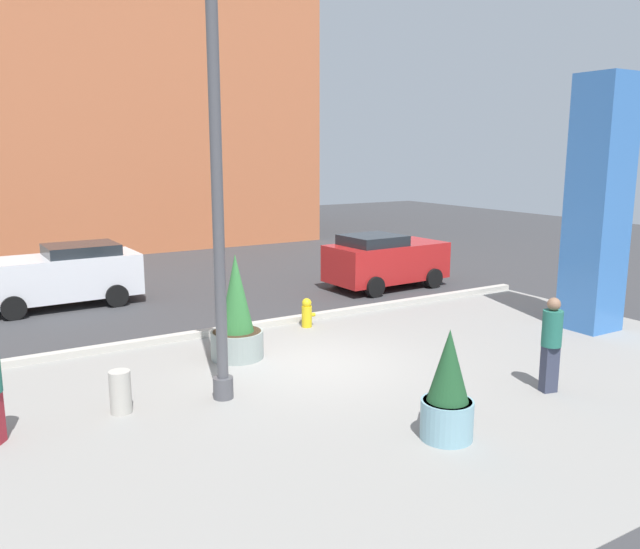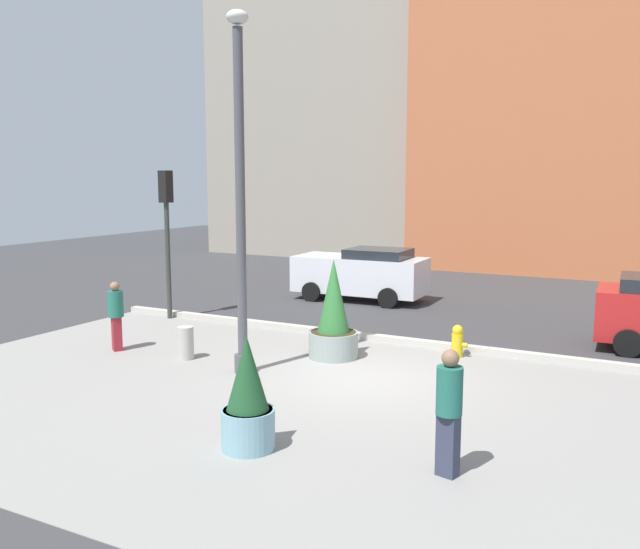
{
  "view_description": "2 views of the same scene",
  "coord_description": "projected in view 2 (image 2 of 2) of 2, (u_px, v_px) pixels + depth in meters",
  "views": [
    {
      "loc": [
        -6.43,
        -10.85,
        4.37
      ],
      "look_at": [
        -0.24,
        -0.58,
        2.03
      ],
      "focal_mm": 35.55,
      "sensor_mm": 36.0,
      "label": 1
    },
    {
      "loc": [
        5.39,
        -12.1,
        4.07
      ],
      "look_at": [
        -0.52,
        -0.79,
        2.22
      ],
      "focal_mm": 37.71,
      "sensor_mm": 36.0,
      "label": 2
    }
  ],
  "objects": [
    {
      "name": "ground_plane",
      "position": [
        425.0,
        338.0,
        17.17
      ],
      "size": [
        60.0,
        60.0,
        0.0
      ],
      "primitive_type": "plane",
      "color": "#38383A"
    },
    {
      "name": "plaza_pavement",
      "position": [
        315.0,
        409.0,
        11.91
      ],
      "size": [
        18.0,
        10.0,
        0.02
      ],
      "primitive_type": "cube",
      "color": "gray",
      "rests_on": "ground_plane"
    },
    {
      "name": "curb_strip",
      "position": [
        413.0,
        342.0,
        16.39
      ],
      "size": [
        18.0,
        0.24,
        0.16
      ],
      "primitive_type": "cube",
      "color": "#B7B2A8",
      "rests_on": "ground_plane"
    },
    {
      "name": "lamp_post",
      "position": [
        240.0,
        202.0,
        13.59
      ],
      "size": [
        0.44,
        0.44,
        7.3
      ],
      "color": "#4C4C51",
      "rests_on": "ground_plane"
    },
    {
      "name": "potted_plant_by_pillar",
      "position": [
        248.0,
        400.0,
        10.03
      ],
      "size": [
        0.81,
        0.81,
        1.76
      ],
      "color": "#7AA8B7",
      "rests_on": "ground_plane"
    },
    {
      "name": "potted_plant_curbside",
      "position": [
        333.0,
        319.0,
        15.17
      ],
      "size": [
        1.13,
        1.13,
        2.26
      ],
      "color": "gray",
      "rests_on": "ground_plane"
    },
    {
      "name": "fire_hydrant",
      "position": [
        458.0,
        341.0,
        15.27
      ],
      "size": [
        0.36,
        0.26,
        0.75
      ],
      "color": "gold",
      "rests_on": "ground_plane"
    },
    {
      "name": "concrete_bollard",
      "position": [
        186.0,
        343.0,
        15.09
      ],
      "size": [
        0.36,
        0.36,
        0.75
      ],
      "primitive_type": "cylinder",
      "color": "#B2ADA3",
      "rests_on": "ground_plane"
    },
    {
      "name": "traffic_light_far_side",
      "position": [
        167.0,
        219.0,
        19.12
      ],
      "size": [
        0.28,
        0.42,
        4.26
      ],
      "color": "#333833",
      "rests_on": "ground_plane"
    },
    {
      "name": "car_curb_west",
      "position": [
        361.0,
        273.0,
        22.31
      ],
      "size": [
        4.38,
        2.12,
        1.75
      ],
      "color": "silver",
      "rests_on": "ground_plane"
    },
    {
      "name": "pedestrian_crossing",
      "position": [
        449.0,
        406.0,
        9.08
      ],
      "size": [
        0.44,
        0.44,
        1.79
      ],
      "color": "#33384C",
      "rests_on": "ground_plane"
    },
    {
      "name": "pedestrian_by_curb",
      "position": [
        116.0,
        313.0,
        15.77
      ],
      "size": [
        0.5,
        0.5,
        1.65
      ],
      "color": "maroon",
      "rests_on": "ground_plane"
    },
    {
      "name": "highrise_across_street",
      "position": [
        612.0,
        13.0,
        30.61
      ],
      "size": [
        14.98,
        12.51,
        22.98
      ],
      "primitive_type": "cube",
      "color": "#C66B42",
      "rests_on": "ground_plane"
    }
  ]
}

